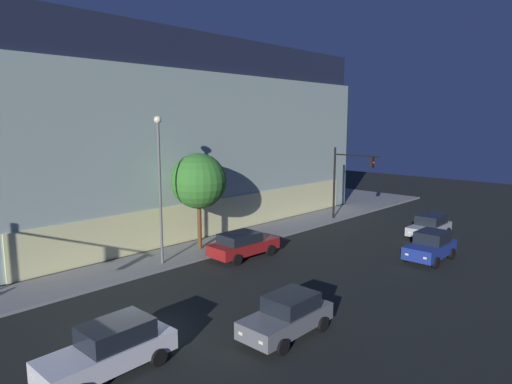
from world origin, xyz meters
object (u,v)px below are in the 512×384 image
Objects in this scene: sidewalk_tree at (199,181)px; car_silver at (430,226)px; car_blue at (430,246)px; car_white at (110,348)px; modern_building at (120,135)px; car_red at (243,244)px; street_lamp_sidewalk at (159,174)px; traffic_light_far_corner at (348,173)px; car_grey at (287,315)px.

sidewalk_tree reaches higher than car_silver.
sidewalk_tree is at bearing 125.49° from car_blue.
sidewalk_tree reaches higher than car_white.
modern_building is at bearing 59.32° from car_white.
sidewalk_tree is 5.07m from car_red.
street_lamp_sidewalk reaches higher than sidewalk_tree.
car_silver is (0.13, -7.23, -3.42)m from traffic_light_far_corner.
car_silver is at bearing 6.91° from car_grey.
street_lamp_sidewalk is at bearing -166.64° from sidewalk_tree.
sidewalk_tree is at bearing 13.36° from street_lamp_sidewalk.
sidewalk_tree is (3.58, 0.85, -0.86)m from street_lamp_sidewalk.
car_grey is at bearing -124.80° from car_red.
car_white is (-7.92, -8.45, -4.71)m from street_lamp_sidewalk.
modern_building is 8.37× the size of car_blue.
street_lamp_sidewalk is 20.54m from car_silver.
traffic_light_far_corner reaches higher than car_white.
sidewalk_tree is 13.60m from car_grey.
car_blue reaches higher than car_white.
car_grey reaches higher than car_red.
sidewalk_tree is 1.52× the size of car_grey.
car_white is at bearing 179.37° from car_silver.
sidewalk_tree reaches higher than car_grey.
car_red is at bearing 26.35° from car_white.
street_lamp_sidewalk reaches higher than car_white.
car_silver is (14.39, -9.59, -3.88)m from sidewalk_tree.
street_lamp_sidewalk is at bearing 175.19° from traffic_light_far_corner.
modern_building is at bearing 72.30° from car_grey.
traffic_light_far_corner is 0.71× the size of street_lamp_sidewalk.
car_silver is (25.90, -0.28, -0.03)m from car_white.
sidewalk_tree is at bearing 66.52° from car_grey.
car_silver reaches higher than car_red.
street_lamp_sidewalk reaches higher than car_silver.
car_white is at bearing 157.20° from car_grey.
car_red is 1.16× the size of car_blue.
modern_building is 8.18× the size of car_grey.
modern_building is 30.90m from car_grey.
street_lamp_sidewalk is at bearing 137.40° from car_blue.
car_white is (-11.51, -9.30, -3.85)m from sidewalk_tree.
street_lamp_sidewalk is 2.08× the size of car_grey.
modern_building is 31.06m from car_white.
car_blue is at bearing -7.77° from car_white.
street_lamp_sidewalk is 12.51m from car_white.
street_lamp_sidewalk is (-7.57, -17.67, -1.78)m from modern_building.
car_grey is (6.31, -2.66, -0.04)m from car_white.
car_blue is (-5.67, -9.70, -3.34)m from traffic_light_far_corner.
car_white reaches higher than car_silver.
car_silver is (10.40, -26.41, -6.52)m from modern_building.
traffic_light_far_corner is 1.52× the size of car_blue.
street_lamp_sidewalk is 1.87× the size of car_white.
sidewalk_tree is (-14.26, 2.35, 0.46)m from traffic_light_far_corner.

